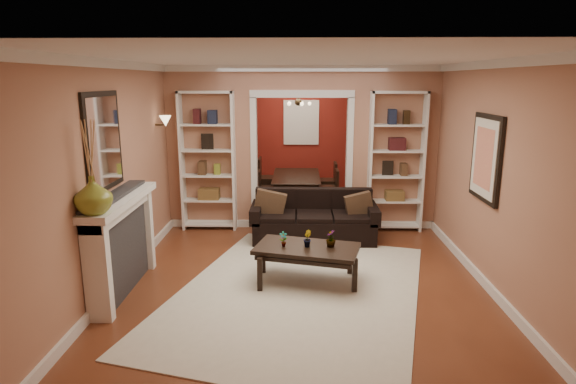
{
  "coord_description": "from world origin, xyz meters",
  "views": [
    {
      "loc": [
        -0.04,
        -6.8,
        2.47
      ],
      "look_at": [
        -0.18,
        -0.8,
        1.07
      ],
      "focal_mm": 30.0,
      "sensor_mm": 36.0,
      "label": 1
    }
  ],
  "objects_px": {
    "coffee_table": "(307,265)",
    "dining_table": "(298,190)",
    "sofa": "(314,216)",
    "fireplace": "(124,245)",
    "bookshelf_left": "(208,162)",
    "bookshelf_right": "(396,162)"
  },
  "relations": [
    {
      "from": "coffee_table",
      "to": "dining_table",
      "type": "relative_size",
      "value": 0.74
    },
    {
      "from": "sofa",
      "to": "dining_table",
      "type": "distance_m",
      "value": 2.28
    },
    {
      "from": "sofa",
      "to": "fireplace",
      "type": "bearing_deg",
      "value": -139.56
    },
    {
      "from": "coffee_table",
      "to": "dining_table",
      "type": "bearing_deg",
      "value": 105.67
    },
    {
      "from": "coffee_table",
      "to": "fireplace",
      "type": "relative_size",
      "value": 0.73
    },
    {
      "from": "bookshelf_left",
      "to": "fireplace",
      "type": "xyz_separation_m",
      "value": [
        -0.54,
        -2.53,
        -0.57
      ]
    },
    {
      "from": "sofa",
      "to": "bookshelf_left",
      "type": "xyz_separation_m",
      "value": [
        -1.75,
        0.58,
        0.77
      ]
    },
    {
      "from": "sofa",
      "to": "dining_table",
      "type": "relative_size",
      "value": 1.17
    },
    {
      "from": "sofa",
      "to": "fireplace",
      "type": "relative_size",
      "value": 1.16
    },
    {
      "from": "bookshelf_left",
      "to": "bookshelf_right",
      "type": "bearing_deg",
      "value": 0.0
    },
    {
      "from": "bookshelf_left",
      "to": "dining_table",
      "type": "distance_m",
      "value": 2.4
    },
    {
      "from": "bookshelf_right",
      "to": "dining_table",
      "type": "height_order",
      "value": "bookshelf_right"
    },
    {
      "from": "coffee_table",
      "to": "bookshelf_left",
      "type": "height_order",
      "value": "bookshelf_left"
    },
    {
      "from": "bookshelf_right",
      "to": "fireplace",
      "type": "relative_size",
      "value": 1.35
    },
    {
      "from": "coffee_table",
      "to": "fireplace",
      "type": "bearing_deg",
      "value": -158.17
    },
    {
      "from": "bookshelf_left",
      "to": "bookshelf_right",
      "type": "xyz_separation_m",
      "value": [
        3.1,
        0.0,
        0.0
      ]
    },
    {
      "from": "coffee_table",
      "to": "bookshelf_right",
      "type": "height_order",
      "value": "bookshelf_right"
    },
    {
      "from": "sofa",
      "to": "bookshelf_right",
      "type": "height_order",
      "value": "bookshelf_right"
    },
    {
      "from": "sofa",
      "to": "bookshelf_right",
      "type": "xyz_separation_m",
      "value": [
        1.35,
        0.58,
        0.77
      ]
    },
    {
      "from": "coffee_table",
      "to": "fireplace",
      "type": "xyz_separation_m",
      "value": [
        -2.15,
        -0.3,
        0.34
      ]
    },
    {
      "from": "sofa",
      "to": "bookshelf_right",
      "type": "distance_m",
      "value": 1.66
    },
    {
      "from": "coffee_table",
      "to": "dining_table",
      "type": "xyz_separation_m",
      "value": [
        -0.13,
        3.91,
        0.06
      ]
    }
  ]
}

